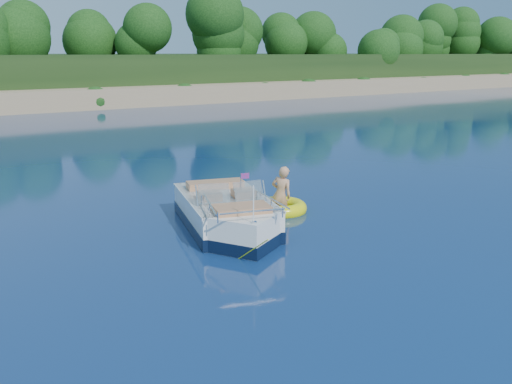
# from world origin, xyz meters

# --- Properties ---
(ground) EXTENTS (160.00, 160.00, 0.00)m
(ground) POSITION_xyz_m (0.00, 0.00, 0.00)
(ground) COLOR #0B1F4F
(ground) RESTS_ON ground
(motorboat) EXTENTS (2.80, 5.17, 1.76)m
(motorboat) POSITION_xyz_m (0.01, 3.34, 0.34)
(motorboat) COLOR white
(motorboat) RESTS_ON ground
(tow_tube) EXTENTS (1.76, 1.76, 0.38)m
(tow_tube) POSITION_xyz_m (2.04, 4.01, 0.10)
(tow_tube) COLOR yellow
(tow_tube) RESTS_ON ground
(boy) EXTENTS (0.76, 0.95, 1.70)m
(boy) POSITION_xyz_m (2.09, 4.08, 0.00)
(boy) COLOR tan
(boy) RESTS_ON ground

